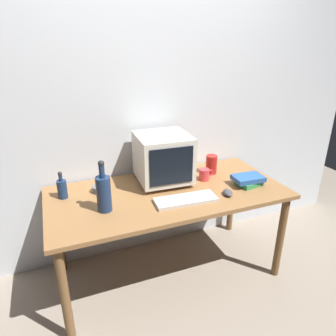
# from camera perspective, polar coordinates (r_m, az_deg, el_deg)

# --- Properties ---
(ground_plane) EXTENTS (6.00, 6.00, 0.00)m
(ground_plane) POSITION_cam_1_polar(r_m,az_deg,el_deg) (2.61, 0.00, -18.66)
(ground_plane) COLOR gray
(back_wall) EXTENTS (4.00, 0.08, 2.50)m
(back_wall) POSITION_cam_1_polar(r_m,az_deg,el_deg) (2.44, -4.06, 11.47)
(back_wall) COLOR silver
(back_wall) RESTS_ON ground
(desk) EXTENTS (1.68, 0.80, 0.72)m
(desk) POSITION_cam_1_polar(r_m,az_deg,el_deg) (2.23, 0.00, -6.15)
(desk) COLOR olive
(desk) RESTS_ON ground
(crt_monitor) EXTENTS (0.40, 0.40, 0.37)m
(crt_monitor) POSITION_cam_1_polar(r_m,az_deg,el_deg) (2.27, -0.93, 1.87)
(crt_monitor) COLOR beige
(crt_monitor) RESTS_ON desk
(keyboard) EXTENTS (0.43, 0.18, 0.02)m
(keyboard) POSITION_cam_1_polar(r_m,az_deg,el_deg) (2.06, 3.33, -5.94)
(keyboard) COLOR beige
(keyboard) RESTS_ON desk
(computer_mouse) EXTENTS (0.08, 0.11, 0.04)m
(computer_mouse) POSITION_cam_1_polar(r_m,az_deg,el_deg) (2.17, 11.08, -4.55)
(computer_mouse) COLOR #3F3F47
(computer_mouse) RESTS_ON desk
(bottle_tall) EXTENTS (0.09, 0.09, 0.34)m
(bottle_tall) POSITION_cam_1_polar(r_m,az_deg,el_deg) (1.94, -11.92, -4.46)
(bottle_tall) COLOR navy
(bottle_tall) RESTS_ON desk
(bottle_short) EXTENTS (0.07, 0.07, 0.19)m
(bottle_short) POSITION_cam_1_polar(r_m,az_deg,el_deg) (2.20, -19.16, -3.58)
(bottle_short) COLOR navy
(bottle_short) RESTS_ON desk
(book_stack) EXTENTS (0.23, 0.17, 0.07)m
(book_stack) POSITION_cam_1_polar(r_m,az_deg,el_deg) (2.35, 14.79, -2.19)
(book_stack) COLOR #33894C
(book_stack) RESTS_ON desk
(mug) EXTENTS (0.12, 0.08, 0.09)m
(mug) POSITION_cam_1_polar(r_m,az_deg,el_deg) (2.37, 6.81, -1.19)
(mug) COLOR #CC383D
(mug) RESTS_ON desk
(cd_spindle) EXTENTS (0.12, 0.12, 0.04)m
(cd_spindle) POSITION_cam_1_polar(r_m,az_deg,el_deg) (2.23, -12.41, -3.78)
(cd_spindle) COLOR #595B66
(cd_spindle) RESTS_ON desk
(metal_canister) EXTENTS (0.09, 0.09, 0.15)m
(metal_canister) POSITION_cam_1_polar(r_m,az_deg,el_deg) (2.49, 8.09, 0.68)
(metal_canister) COLOR #A51E19
(metal_canister) RESTS_ON desk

